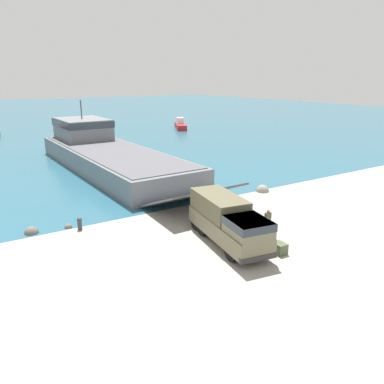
{
  "coord_description": "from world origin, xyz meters",
  "views": [
    {
      "loc": [
        -14.37,
        -21.6,
        10.21
      ],
      "look_at": [
        -0.18,
        1.06,
        2.03
      ],
      "focal_mm": 35.0,
      "sensor_mm": 36.0,
      "label": 1
    }
  ],
  "objects_px": {
    "cargo_crate": "(280,248)",
    "landing_craft": "(105,151)",
    "mooring_bollard": "(80,223)",
    "moored_boat_c": "(180,125)",
    "moored_boat_b": "(97,124)",
    "military_truck": "(228,220)",
    "soldier_on_ramp": "(268,220)"
  },
  "relations": [
    {
      "from": "soldier_on_ramp",
      "to": "cargo_crate",
      "type": "relative_size",
      "value": 2.19
    },
    {
      "from": "mooring_bollard",
      "to": "cargo_crate",
      "type": "distance_m",
      "value": 13.68
    },
    {
      "from": "landing_craft",
      "to": "mooring_bollard",
      "type": "xyz_separation_m",
      "value": [
        -8.38,
        -18.26,
        -1.28
      ]
    },
    {
      "from": "moored_boat_b",
      "to": "mooring_bollard",
      "type": "relative_size",
      "value": 6.96
    },
    {
      "from": "soldier_on_ramp",
      "to": "mooring_bollard",
      "type": "xyz_separation_m",
      "value": [
        -10.67,
        7.45,
        -0.52
      ]
    },
    {
      "from": "landing_craft",
      "to": "moored_boat_c",
      "type": "relative_size",
      "value": 4.33
    },
    {
      "from": "moored_boat_b",
      "to": "cargo_crate",
      "type": "bearing_deg",
      "value": 22.2
    },
    {
      "from": "military_truck",
      "to": "mooring_bollard",
      "type": "height_order",
      "value": "military_truck"
    },
    {
      "from": "landing_craft",
      "to": "moored_boat_b",
      "type": "xyz_separation_m",
      "value": [
        11.89,
        38.99,
        -1.27
      ]
    },
    {
      "from": "military_truck",
      "to": "moored_boat_c",
      "type": "bearing_deg",
      "value": 161.69
    },
    {
      "from": "moored_boat_c",
      "to": "cargo_crate",
      "type": "xyz_separation_m",
      "value": [
        -24.28,
        -53.35,
        -0.41
      ]
    },
    {
      "from": "landing_craft",
      "to": "cargo_crate",
      "type": "xyz_separation_m",
      "value": [
        0.83,
        -28.38,
        -1.44
      ]
    },
    {
      "from": "moored_boat_b",
      "to": "mooring_bollard",
      "type": "bearing_deg",
      "value": 12.03
    },
    {
      "from": "landing_craft",
      "to": "moored_boat_b",
      "type": "bearing_deg",
      "value": 71.19
    },
    {
      "from": "landing_craft",
      "to": "mooring_bollard",
      "type": "bearing_deg",
      "value": -116.49
    },
    {
      "from": "cargo_crate",
      "to": "moored_boat_c",
      "type": "bearing_deg",
      "value": 65.53
    },
    {
      "from": "cargo_crate",
      "to": "landing_craft",
      "type": "bearing_deg",
      "value": 91.67
    },
    {
      "from": "landing_craft",
      "to": "soldier_on_ramp",
      "type": "distance_m",
      "value": 25.83
    },
    {
      "from": "military_truck",
      "to": "soldier_on_ramp",
      "type": "relative_size",
      "value": 4.4
    },
    {
      "from": "moored_boat_c",
      "to": "mooring_bollard",
      "type": "distance_m",
      "value": 54.68
    },
    {
      "from": "mooring_bollard",
      "to": "military_truck",
      "type": "bearing_deg",
      "value": -43.99
    },
    {
      "from": "military_truck",
      "to": "moored_boat_c",
      "type": "height_order",
      "value": "military_truck"
    },
    {
      "from": "moored_boat_c",
      "to": "moored_boat_b",
      "type": "bearing_deg",
      "value": -22.06
    },
    {
      "from": "moored_boat_c",
      "to": "military_truck",
      "type": "bearing_deg",
      "value": 87.33
    },
    {
      "from": "moored_boat_b",
      "to": "moored_boat_c",
      "type": "bearing_deg",
      "value": 74.83
    },
    {
      "from": "landing_craft",
      "to": "moored_boat_b",
      "type": "distance_m",
      "value": 40.79
    },
    {
      "from": "soldier_on_ramp",
      "to": "mooring_bollard",
      "type": "bearing_deg",
      "value": -129.2
    },
    {
      "from": "military_truck",
      "to": "cargo_crate",
      "type": "bearing_deg",
      "value": 39.91
    },
    {
      "from": "military_truck",
      "to": "moored_boat_c",
      "type": "xyz_separation_m",
      "value": [
        26.03,
        50.43,
        -0.79
      ]
    },
    {
      "from": "soldier_on_ramp",
      "to": "moored_boat_b",
      "type": "xyz_separation_m",
      "value": [
        9.6,
        64.71,
        -0.51
      ]
    },
    {
      "from": "landing_craft",
      "to": "mooring_bollard",
      "type": "distance_m",
      "value": 20.13
    },
    {
      "from": "moored_boat_c",
      "to": "cargo_crate",
      "type": "relative_size",
      "value": 9.83
    }
  ]
}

